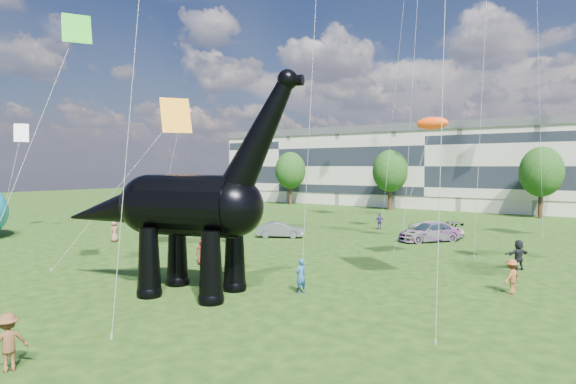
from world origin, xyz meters
The scene contains 12 objects.
ground centered at (0.00, 0.00, 0.00)m, with size 220.00×220.00×0.00m, color #16330C.
terrace_row centered at (-8.00, 62.00, 6.00)m, with size 78.00×11.00×12.00m, color beige.
tree_far_left centered at (-30.00, 53.00, 6.29)m, with size 5.20×5.20×9.44m.
tree_mid_left centered at (-12.00, 53.00, 6.29)m, with size 5.20×5.20×9.44m.
tree_mid_right centered at (8.00, 53.00, 6.29)m, with size 5.20×5.20×9.44m.
dinosaur_sculpture centered at (-1.85, 2.77, 4.27)m, with size 13.81×5.64×11.32m.
car_silver centered at (-15.48, 21.51, 0.72)m, with size 1.71×4.25×1.45m, color #AAAAAF.
car_grey centered at (-8.99, 21.12, 0.70)m, with size 1.47×4.22×1.39m, color slate.
car_white centered at (2.53, 29.69, 0.70)m, with size 2.33×5.05×1.40m, color silver.
car_dark centered at (2.88, 26.57, 0.81)m, with size 2.27×5.58×1.62m, color #595960.
gazebo_left centered at (-17.25, 23.12, 1.97)m, with size 5.04×5.04×2.81m.
visitors centered at (-0.63, 13.41, 0.89)m, with size 45.18×40.33×1.89m.
Camera 1 is at (16.48, -14.00, 6.41)m, focal length 30.00 mm.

